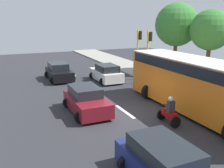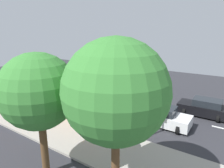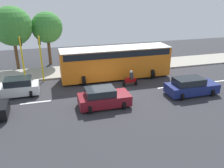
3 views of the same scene
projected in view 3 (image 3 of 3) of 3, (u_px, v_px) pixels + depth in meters
The scene contains 16 objects.
ground_plane at pixel (108, 95), 20.15m from camera, with size 40.00×60.00×0.10m, color #2D2D33.
sidewalk at pixel (92, 69), 26.35m from camera, with size 4.00×60.00×0.15m, color #9E998E.
lane_stripe_far_north at pixel (223, 81), 23.16m from camera, with size 0.20×2.40×0.01m, color white.
lane_stripe_north at pixel (169, 87), 21.64m from camera, with size 0.20×2.40×0.01m, color white.
lane_stripe_mid at pixel (108, 94), 20.12m from camera, with size 0.20×2.40×0.01m, color white.
lane_stripe_south at pixel (36, 102), 18.61m from camera, with size 0.20×2.40×0.01m, color white.
car_maroon at pixel (103, 98), 17.75m from camera, with size 2.26×3.95×1.52m.
car_dark_blue at pixel (191, 87), 19.87m from camera, with size 2.25×4.43×1.52m.
car_white at pixel (16, 87), 19.68m from camera, with size 2.22×3.88×1.52m.
city_bus at pixel (116, 61), 23.27m from camera, with size 3.20×11.00×3.16m.
motorcycle at pixel (130, 79), 21.70m from camera, with size 0.60×1.30×1.53m.
pedestrian_near_signal at pixel (124, 57), 27.51m from camera, with size 0.40×0.24×1.69m.
traffic_light_corner at pixel (22, 53), 21.60m from camera, with size 0.49×0.24×4.50m.
traffic_light_midblock at pixel (40, 52), 22.02m from camera, with size 0.49×0.24×4.50m.
street_tree_north at pixel (12, 26), 24.99m from camera, with size 4.25×4.25×6.98m.
street_tree_south at pixel (47, 27), 26.82m from camera, with size 3.59×3.59×6.26m.
Camera 3 is at (-17.78, 4.63, 8.28)m, focal length 37.04 mm.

